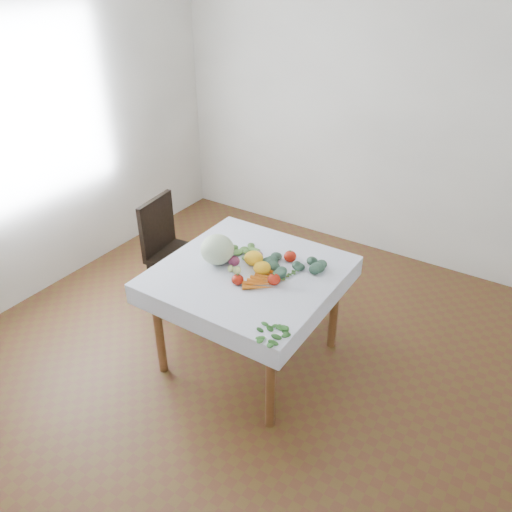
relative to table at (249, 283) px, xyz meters
The scene contains 20 objects.
ground 0.65m from the table, ahead, with size 4.00×4.00×0.00m, color #552E1A.
back_wall 2.12m from the table, 90.00° to the left, with size 4.00×0.04×2.70m, color white.
left_wall 2.12m from the table, behind, with size 0.04×4.00×2.70m, color white.
table is the anchor object (origin of this frame).
tablecloth 0.10m from the table, ahead, with size 1.12×1.12×0.01m, color white.
chair 1.00m from the table, 164.28° to the left, with size 0.45×0.45×0.90m.
cabbage 0.31m from the table, behind, with size 0.22×0.22×0.20m, color beige.
tomato_a 0.33m from the table, 54.61° to the left, with size 0.09×0.09×0.07m, color #B01B0B.
tomato_b 0.16m from the table, 94.68° to the left, with size 0.08×0.08×0.07m, color #B01B0B.
tomato_c 0.22m from the table, 80.21° to the right, with size 0.08×0.08×0.07m, color #B01B0B.
tomato_d 0.27m from the table, 13.39° to the right, with size 0.08×0.08×0.07m, color #B01B0B.
heirloom_back 0.17m from the table, 100.32° to the left, with size 0.13×0.13×0.09m, color yellow.
heirloom_front 0.17m from the table, ahead, with size 0.11×0.11×0.08m, color yellow.
onion_a 0.20m from the table, 99.85° to the left, with size 0.07×0.07×0.06m, color #591934.
onion_b 0.18m from the table, behind, with size 0.08×0.08×0.07m, color #591934.
tomatillo_cluster 0.19m from the table, 129.44° to the right, with size 0.13×0.10×0.04m.
carrot_bunch 0.20m from the table, 13.51° to the right, with size 0.20×0.31×0.03m.
kale_bunch 0.30m from the table, 36.56° to the left, with size 0.36×0.31×0.05m.
basil_bunch 0.65m from the table, 47.54° to the right, with size 0.21×0.19×0.01m.
dill_bunch 0.23m from the table, 126.74° to the left, with size 0.28×0.22×0.03m.
Camera 1 is at (1.52, -2.27, 2.52)m, focal length 35.00 mm.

